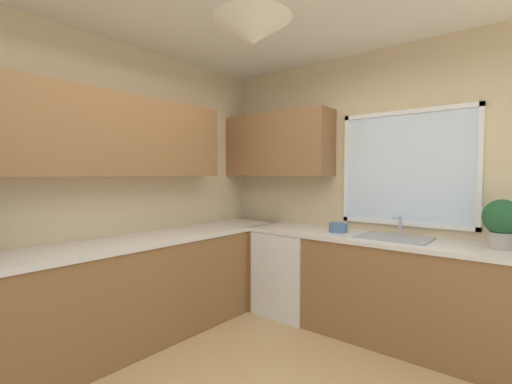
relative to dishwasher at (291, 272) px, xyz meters
name	(u,v)px	position (x,y,z in m)	size (l,w,h in m)	color
room_shell	(219,124)	(0.00, -1.06, 1.44)	(3.66, 3.97, 2.74)	beige
counter_run_left	(119,295)	(-0.66, -1.58, 0.02)	(0.65, 3.58, 0.91)	olive
counter_run_back	(387,288)	(1.01, 0.03, 0.02)	(2.75, 0.65, 0.91)	olive
dishwasher	(291,272)	(0.00, 0.00, 0.00)	(0.60, 0.60, 0.86)	white
sink_assembly	(395,237)	(1.06, 0.04, 0.49)	(0.59, 0.40, 0.19)	#9EA0A5
potted_plant	(502,221)	(1.83, 0.08, 0.69)	(0.27, 0.27, 0.37)	#B2A899
bowl	(338,228)	(0.53, 0.03, 0.52)	(0.18, 0.18, 0.09)	#4C7099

